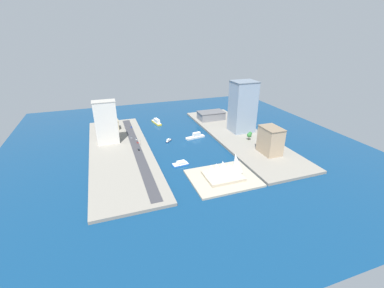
# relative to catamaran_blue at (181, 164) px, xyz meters

# --- Properties ---
(ground_plane) EXTENTS (440.00, 440.00, 0.00)m
(ground_plane) POSITION_rel_catamaran_blue_xyz_m (-20.20, -51.67, -1.51)
(ground_plane) COLOR navy
(quay_west) EXTENTS (70.00, 240.00, 2.96)m
(quay_west) POSITION_rel_catamaran_blue_xyz_m (-99.63, -51.67, -0.03)
(quay_west) COLOR gray
(quay_west) RESTS_ON ground_plane
(quay_east) EXTENTS (70.00, 240.00, 2.96)m
(quay_east) POSITION_rel_catamaran_blue_xyz_m (59.24, -51.67, -0.03)
(quay_east) COLOR gray
(quay_east) RESTS_ON ground_plane
(peninsula_point) EXTENTS (64.66, 53.58, 2.00)m
(peninsula_point) POSITION_rel_catamaran_blue_xyz_m (-30.30, 41.94, -0.51)
(peninsula_point) COLOR #A89E89
(peninsula_point) RESTS_ON ground_plane
(road_strip) EXTENTS (10.60, 228.00, 0.15)m
(road_strip) POSITION_rel_catamaran_blue_xyz_m (39.83, -51.67, 1.52)
(road_strip) COLOR #38383D
(road_strip) RESTS_ON quay_east
(catamaran_blue) EXTENTS (18.74, 10.21, 3.90)m
(catamaran_blue) POSITION_rel_catamaran_blue_xyz_m (0.00, 0.00, 0.00)
(catamaran_blue) COLOR blue
(catamaran_blue) RESTS_ON ground_plane
(ferry_yellow_fast) EXTENTS (11.05, 29.24, 7.93)m
(ferry_yellow_fast) POSITION_rel_catamaran_blue_xyz_m (-4.77, -143.28, 1.56)
(ferry_yellow_fast) COLOR yellow
(ferry_yellow_fast) RESTS_ON ground_plane
(ferry_white_commuter) EXTENTS (28.71, 10.87, 7.74)m
(ferry_white_commuter) POSITION_rel_catamaran_blue_xyz_m (-41.70, -66.62, 1.13)
(ferry_white_commuter) COLOR silver
(ferry_white_commuter) RESTS_ON ground_plane
(patrol_launch_navy) EXTENTS (10.08, 10.99, 3.73)m
(patrol_launch_navy) POSITION_rel_catamaran_blue_xyz_m (-3.92, -67.09, -0.13)
(patrol_launch_navy) COLOR #1E284C
(patrol_launch_navy) RESTS_ON ground_plane
(apartment_midrise_tan) EXTENTS (19.60, 28.02, 31.41)m
(apartment_midrise_tan) POSITION_rel_catamaran_blue_xyz_m (-104.32, 11.57, 17.18)
(apartment_midrise_tan) COLOR tan
(apartment_midrise_tan) RESTS_ON quay_west
(hotel_broad_white) EXTENTS (27.55, 16.30, 54.12)m
(hotel_broad_white) POSITION_rel_catamaran_blue_xyz_m (70.47, -82.94, 28.54)
(hotel_broad_white) COLOR silver
(hotel_broad_white) RESTS_ON quay_east
(office_block_beige) EXTENTS (24.65, 14.75, 12.93)m
(office_block_beige) POSITION_rel_catamaran_blue_xyz_m (65.43, -131.99, 7.95)
(office_block_beige) COLOR #C6B793
(office_block_beige) RESTS_ON quay_east
(tower_tall_glass) EXTENTS (32.44, 28.26, 69.99)m
(tower_tall_glass) POSITION_rel_catamaran_blue_xyz_m (-109.95, -64.55, 36.48)
(tower_tall_glass) COLOR #8C9EB2
(tower_tall_glass) RESTS_ON quay_west
(warehouse_low_gray) EXTENTS (41.33, 25.61, 12.55)m
(warehouse_low_gray) POSITION_rel_catamaran_blue_xyz_m (-90.37, -126.78, 7.76)
(warehouse_low_gray) COLOR gray
(warehouse_low_gray) RESTS_ON quay_west
(sedan_silver) EXTENTS (1.92, 4.92, 1.58)m
(sedan_silver) POSITION_rel_catamaran_blue_xyz_m (41.53, -88.32, 2.37)
(sedan_silver) COLOR black
(sedan_silver) RESTS_ON road_strip
(suv_black) EXTENTS (1.95, 4.77, 1.73)m
(suv_black) POSITION_rel_catamaran_blue_xyz_m (38.09, -46.92, 2.44)
(suv_black) COLOR black
(suv_black) RESTS_ON road_strip
(pickup_red) EXTENTS (2.08, 4.45, 1.60)m
(pickup_red) POSITION_rel_catamaran_blue_xyz_m (35.98, -69.39, 2.39)
(pickup_red) COLOR black
(pickup_red) RESTS_ON road_strip
(hatchback_blue) EXTENTS (2.07, 4.92, 1.42)m
(hatchback_blue) POSITION_rel_catamaran_blue_xyz_m (36.00, -130.38, 2.31)
(hatchback_blue) COLOR black
(hatchback_blue) RESTS_ON road_strip
(van_white) EXTENTS (2.18, 5.05, 1.69)m
(van_white) POSITION_rel_catamaran_blue_xyz_m (36.02, -80.87, 2.42)
(van_white) COLOR black
(van_white) RESTS_ON road_strip
(traffic_light_waterfront) EXTENTS (0.36, 0.36, 6.50)m
(traffic_light_waterfront) POSITION_rel_catamaran_blue_xyz_m (33.68, -61.62, 5.79)
(traffic_light_waterfront) COLOR black
(traffic_light_waterfront) RESTS_ON quay_east
(opera_landmark) EXTENTS (40.48, 29.29, 24.88)m
(opera_landmark) POSITION_rel_catamaran_blue_xyz_m (-30.59, 41.94, 9.06)
(opera_landmark) COLOR #BCAD93
(opera_landmark) RESTS_ON peninsula_point
(park_tree_cluster) EXTENTS (12.27, 13.86, 9.73)m
(park_tree_cluster) POSITION_rel_catamaran_blue_xyz_m (-105.02, -33.38, 7.56)
(park_tree_cluster) COLOR brown
(park_tree_cluster) RESTS_ON quay_west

